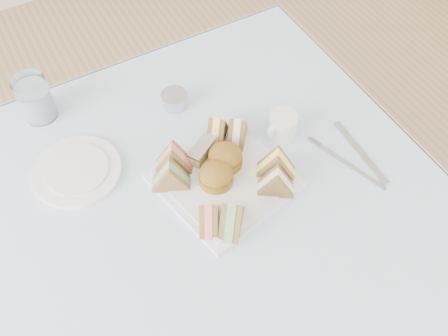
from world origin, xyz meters
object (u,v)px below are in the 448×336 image
water_glass (35,98)px  creamer_jug (283,125)px  table (209,288)px  serving_plate (224,180)px

water_glass → creamer_jug: size_ratio=1.69×
table → water_glass: 0.64m
table → water_glass: size_ratio=8.14×
table → serving_plate: 0.39m
table → serving_plate: size_ratio=3.57×
serving_plate → creamer_jug: (0.18, 0.05, 0.02)m
serving_plate → creamer_jug: size_ratio=3.87×
table → creamer_jug: bearing=22.7°
water_glass → creamer_jug: (0.46, -0.32, -0.03)m
table → serving_plate: (0.08, 0.06, 0.38)m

